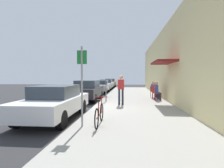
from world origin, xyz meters
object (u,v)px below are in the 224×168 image
Objects in this scene: parked_car_0 at (55,102)px; parked_car_1 at (87,90)px; seated_patron_0 at (157,90)px; cafe_chair_1 at (155,92)px; cafe_chair_0 at (156,93)px; cafe_chair_2 at (153,91)px; bicycle_0 at (99,114)px; parked_car_4 at (110,83)px; street_sign at (82,80)px; parked_car_2 at (100,86)px; seated_patron_1 at (156,89)px; parked_car_3 at (106,84)px; pedestrian_standing at (121,88)px; seated_patron_2 at (154,89)px; parking_meter at (106,90)px.

parked_car_1 is (0.00, 5.81, 0.04)m from parked_car_0.
seated_patron_0 is 0.77m from cafe_chair_1.
cafe_chair_2 is (0.00, 1.70, 0.00)m from cafe_chair_0.
parked_car_1 is 2.57× the size of bicycle_0.
street_sign is (1.50, -24.29, 0.91)m from parked_car_4.
street_sign is (1.50, -13.54, 0.93)m from parked_car_2.
parked_car_2 is 13.66m from street_sign.
seated_patron_1 reaches higher than bicycle_0.
cafe_chair_1 is at bearing -66.60° from parked_car_3.
bicycle_0 is at bearing -97.20° from pedestrian_standing.
cafe_chair_1 is 1.00× the size of cafe_chair_2.
parked_car_1 is 5.09m from cafe_chair_2.
bicycle_0 is (2.03, -18.69, -0.23)m from parked_car_3.
parked_car_4 is 18.20m from seated_patron_0.
seated_patron_2 is at bearing 87.96° from cafe_chair_0.
parked_car_4 is 3.41× the size of seated_patron_1.
seated_patron_0 is (3.49, 6.79, -0.82)m from street_sign.
street_sign is 2.99× the size of cafe_chair_2.
seated_patron_0 is at bearing -2.37° from cafe_chair_0.
cafe_chair_1 is at bearing -164.49° from seated_patron_1.
parking_meter reaches higher than cafe_chair_0.
bicycle_0 is (0.53, 0.24, -1.16)m from street_sign.
parked_car_1 is at bearing -90.00° from parked_car_4.
cafe_chair_0 is at bearing 42.89° from pedestrian_standing.
seated_patron_0 is (0.06, -0.00, 0.19)m from cafe_chair_0.
parked_car_2 is at bearing 101.59° from parking_meter.
seated_patron_2 is at bearing -72.46° from parked_car_4.
bicycle_0 is 1.97× the size of cafe_chair_2.
seated_patron_1 is (4.99, -11.38, 0.11)m from parked_car_3.
parked_car_1 is 3.41× the size of seated_patron_1.
parked_car_4 reaches higher than bicycle_0.
cafe_chair_2 is at bearing -72.67° from parked_car_4.
parked_car_2 is (0.00, 12.12, -0.01)m from parked_car_0.
street_sign is at bearing -114.49° from cafe_chair_1.
parked_car_0 is 7.85m from cafe_chair_1.
cafe_chair_0 is at bearing -74.27° from parked_car_4.
parked_car_2 is at bearing 106.10° from pedestrian_standing.
pedestrian_standing is (-2.35, -3.88, 0.50)m from cafe_chair_2.
parked_car_0 is at bearing -129.01° from pedestrian_standing.
seated_patron_1 is 3.82m from pedestrian_standing.
cafe_chair_2 is (4.93, -10.44, -0.09)m from parked_car_3.
parked_car_2 is at bearing 134.73° from seated_patron_2.
cafe_chair_0 is at bearing 177.63° from seated_patron_0.
seated_patron_2 is at bearing -45.27° from parked_car_2.
parked_car_1 is 1.00× the size of parked_car_2.
seated_patron_1 is 1.00× the size of seated_patron_2.
seated_patron_1 is (0.06, 0.76, 0.19)m from cafe_chair_0.
bicycle_0 is at bearing -30.25° from parked_car_0.
bicycle_0 is (2.03, -24.05, -0.25)m from parked_car_4.
street_sign reaches higher than parked_car_2.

